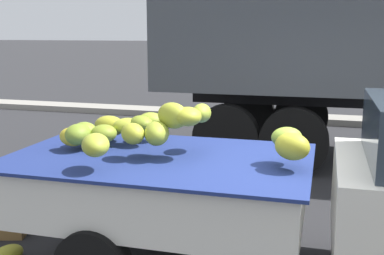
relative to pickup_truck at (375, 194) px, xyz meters
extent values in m
cube|color=gray|center=(-0.54, 7.99, -0.81)|extent=(80.00, 0.80, 0.16)
cube|color=silver|center=(-1.92, -0.03, -0.31)|extent=(2.71, 1.68, 0.08)
cube|color=silver|center=(-1.93, 0.78, -0.05)|extent=(2.69, 0.08, 0.44)
cube|color=silver|center=(-1.91, -0.83, -0.05)|extent=(2.69, 0.08, 0.44)
cube|color=silver|center=(-0.60, -0.01, -0.05)|extent=(0.07, 1.65, 0.44)
cube|color=silver|center=(-3.24, -0.04, -0.05)|extent=(0.07, 1.65, 0.44)
cube|color=#B21914|center=(-1.93, 0.81, -0.09)|extent=(2.58, 0.04, 0.07)
cube|color=navy|center=(-1.92, -0.03, 0.18)|extent=(2.83, 1.80, 0.03)
ellipsoid|color=#ABB332|center=(-2.38, 0.28, 0.40)|extent=(0.35, 0.32, 0.16)
ellipsoid|color=gold|center=(-2.65, 0.42, 0.36)|extent=(0.42, 0.31, 0.22)
ellipsoid|color=gold|center=(-2.81, -0.07, 0.33)|extent=(0.32, 0.26, 0.18)
ellipsoid|color=olive|center=(-2.77, 0.10, 0.35)|extent=(0.33, 0.31, 0.21)
ellipsoid|color=olive|center=(-2.53, 0.06, 0.36)|extent=(0.36, 0.36, 0.18)
ellipsoid|color=gold|center=(-0.69, -0.18, 0.41)|extent=(0.39, 0.36, 0.23)
ellipsoid|color=#9BA930|center=(-1.91, -0.13, 0.43)|extent=(0.32, 0.41, 0.22)
ellipsoid|color=#97A831|center=(-2.21, 0.51, 0.42)|extent=(0.31, 0.28, 0.18)
ellipsoid|color=#A5A92B|center=(-1.64, -0.06, 0.59)|extent=(0.35, 0.37, 0.17)
ellipsoid|color=olive|center=(-0.75, 0.01, 0.44)|extent=(0.35, 0.33, 0.18)
ellipsoid|color=#A2AB2E|center=(-1.78, -0.04, 0.59)|extent=(0.41, 0.36, 0.24)
ellipsoid|color=#A6B132|center=(-2.26, -0.64, 0.42)|extent=(0.36, 0.42, 0.19)
ellipsoid|color=#95A731|center=(-1.59, 0.24, 0.57)|extent=(0.22, 0.30, 0.18)
ellipsoid|color=gold|center=(-2.11, -0.21, 0.43)|extent=(0.34, 0.34, 0.19)
ellipsoid|color=olive|center=(-2.75, -0.06, 0.36)|extent=(0.32, 0.36, 0.21)
ellipsoid|color=olive|center=(-2.23, 0.29, 0.43)|extent=(0.36, 0.36, 0.16)
cylinder|color=black|center=(-2.25, 0.77, -0.57)|extent=(0.64, 0.21, 0.64)
cylinder|color=black|center=(-0.96, 5.73, -0.35)|extent=(1.08, 0.32, 1.08)
cylinder|color=black|center=(-0.92, 3.33, -0.35)|extent=(1.08, 0.32, 1.08)
cylinder|color=black|center=(-2.04, 5.71, -0.35)|extent=(1.08, 0.32, 1.08)
cylinder|color=black|center=(-2.00, 3.32, -0.35)|extent=(1.08, 0.32, 1.08)
ellipsoid|color=gold|center=(-3.37, -0.46, -0.81)|extent=(0.26, 0.38, 0.16)
cube|color=olive|center=(-3.84, 0.11, -0.74)|extent=(0.60, 0.49, 0.29)
camera|label=1|loc=(-0.41, -4.10, 1.34)|focal=44.58mm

